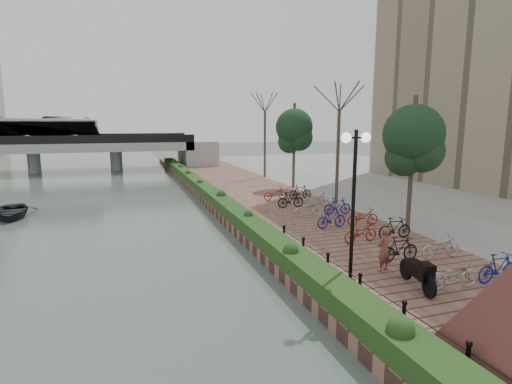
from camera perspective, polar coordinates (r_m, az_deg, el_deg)
name	(u,v)px	position (r m, az deg, el deg)	size (l,w,h in m)	color
ground	(379,382)	(10.26, 17.14, -24.46)	(220.00, 220.00, 0.00)	#59595B
promenade	(271,206)	(26.53, 2.20, -2.08)	(8.00, 75.00, 0.50)	brown
inland_pavement	(461,193)	(35.40, 27.23, -0.17)	(24.00, 75.00, 0.50)	gray
hedge	(213,195)	(27.84, -6.19, -0.42)	(1.10, 56.00, 0.60)	#1B3C16
chain_fence	(380,300)	(11.99, 17.28, -14.55)	(0.10, 14.10, 0.70)	black
lamppost	(354,175)	(12.98, 13.89, 2.41)	(1.02, 0.32, 5.01)	black
motorcycle	(417,271)	(13.93, 22.05, -10.39)	(0.57, 1.82, 1.14)	black
pedestrian	(384,249)	(14.96, 17.78, -7.78)	(0.59, 0.39, 1.62)	brown
bicycle_parking	(348,218)	(20.82, 12.95, -3.60)	(2.40, 17.32, 1.00)	#A3A2A6
street_trees	(367,159)	(23.59, 15.63, 4.52)	(3.20, 37.12, 6.80)	#3A3022
bridge	(36,144)	(52.69, -28.90, 6.04)	(36.00, 10.77, 6.50)	gray
boat	(11,211)	(28.55, -31.59, -2.34)	(2.77, 3.88, 0.80)	black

